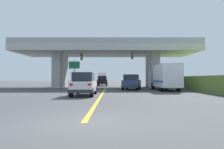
{
  "coord_description": "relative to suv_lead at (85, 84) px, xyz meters",
  "views": [
    {
      "loc": [
        0.96,
        -6.66,
        1.51
      ],
      "look_at": [
        0.87,
        18.29,
        2.01
      ],
      "focal_mm": 31.52,
      "sensor_mm": 36.0,
      "label": 1
    }
  ],
  "objects": [
    {
      "name": "suv_crossing",
      "position": [
        5.05,
        8.56,
        0.0
      ],
      "size": [
        2.97,
        4.63,
        2.02
      ],
      "rotation": [
        0.0,
        0.0,
        -0.24
      ],
      "color": "navy",
      "rests_on": "ground"
    },
    {
      "name": "box_truck",
      "position": [
        9.22,
        7.51,
        0.67
      ],
      "size": [
        2.33,
        7.17,
        3.22
      ],
      "color": "navy",
      "rests_on": "ground"
    },
    {
      "name": "sedan_oncoming",
      "position": [
        0.52,
        22.83,
        0.0
      ],
      "size": [
        2.03,
        4.71,
        2.02
      ],
      "color": "black",
      "rests_on": "ground"
    },
    {
      "name": "traffic_signal_farside",
      "position": [
        -3.7,
        11.57,
        2.7
      ],
      "size": [
        2.82,
        0.36,
        5.91
      ],
      "color": "slate",
      "rests_on": "ground"
    },
    {
      "name": "suv_lead",
      "position": [
        0.0,
        0.0,
        0.0
      ],
      "size": [
        1.94,
        4.46,
        2.02
      ],
      "color": "silver",
      "rests_on": "ground"
    },
    {
      "name": "overpass_bridge",
      "position": [
        1.51,
        15.79,
        4.35
      ],
      "size": [
        28.93,
        9.65,
        7.47
      ],
      "color": "#B7B5AD",
      "rests_on": "ground"
    },
    {
      "name": "traffic_signal_nearside",
      "position": [
        6.86,
        11.55,
        2.73
      ],
      "size": [
        2.41,
        0.36,
        5.88
      ],
      "color": "#56595E",
      "rests_on": "ground"
    },
    {
      "name": "ground",
      "position": [
        1.51,
        15.79,
        -1.01
      ],
      "size": [
        160.0,
        160.0,
        0.0
      ],
      "primitive_type": "plane",
      "color": "#424244"
    },
    {
      "name": "semi_truck_distant",
      "position": [
        -0.11,
        37.89,
        0.58
      ],
      "size": [
        2.33,
        7.12,
        3.01
      ],
      "color": "red",
      "rests_on": "ground"
    },
    {
      "name": "highway_sign",
      "position": [
        -3.26,
        12.4,
        2.12
      ],
      "size": [
        1.67,
        0.17,
        4.25
      ],
      "color": "#56595E",
      "rests_on": "ground"
    },
    {
      "name": "lane_divider_stripe",
      "position": [
        1.51,
        1.24,
        -1.01
      ],
      "size": [
        0.2,
        23.82,
        0.01
      ],
      "primitive_type": "cube",
      "color": "yellow",
      "rests_on": "ground"
    }
  ]
}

